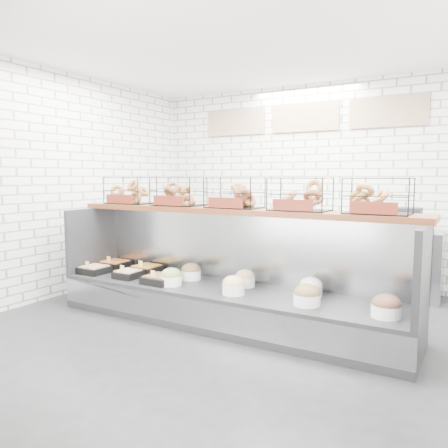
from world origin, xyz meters
The scene contains 5 objects.
ground centered at (0.00, 0.00, 0.00)m, with size 5.50×5.50×0.00m, color black.
room_shell centered at (0.00, 0.60, 2.06)m, with size 5.02×5.51×3.01m.
display_case centered at (-0.01, 0.34, 0.33)m, with size 4.00×0.90×1.20m.
bagel_shelf centered at (0.00, 0.52, 1.38)m, with size 4.10×0.50×0.40m.
prep_counter centered at (0.00, 2.43, 0.47)m, with size 4.00×0.60×1.20m.
Camera 1 is at (2.35, -3.72, 1.61)m, focal length 35.00 mm.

